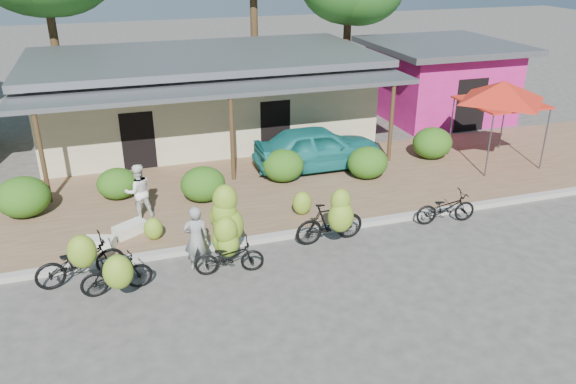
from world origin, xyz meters
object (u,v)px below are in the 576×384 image
bike_center (227,235)px  sack_near (130,229)px  bike_far_left (80,260)px  bike_right (333,219)px  bike_left (117,273)px  bike_far_right (446,208)px  sack_far (100,243)px  teal_van (318,148)px  red_canopy (503,92)px  bystander (138,191)px  vendor (196,238)px

bike_center → sack_near: 3.13m
bike_far_left → bike_right: size_ratio=1.12×
bike_left → bike_far_right: bearing=-89.4°
bike_far_right → sack_far: bike_far_right is taller
bike_center → bike_far_right: 6.28m
bike_far_left → teal_van: bearing=-69.4°
bike_far_left → bike_left: bearing=-148.6°
bike_right → sack_far: bearing=74.1°
red_canopy → sack_far: (-13.30, -2.20, -2.35)m
bike_right → teal_van: size_ratio=0.43×
red_canopy → bike_center: size_ratio=1.72×
bike_left → bike_center: size_ratio=0.79×
bike_left → bike_center: bike_center is taller
sack_far → teal_van: size_ratio=0.17×
bystander → vendor: bearing=99.3°
bike_far_left → sack_far: bearing=-27.9°
teal_van → red_canopy: bearing=-101.7°
red_canopy → bystander: size_ratio=2.22×
bike_far_left → bike_center: size_ratio=1.03×
red_canopy → sack_near: red_canopy is taller
bike_right → sack_far: bike_right is taller
red_canopy → sack_near: bearing=-172.4°
bike_left → teal_van: (6.81, 5.65, 0.27)m
bike_far_right → bike_center: bearing=99.3°
sack_far → teal_van: 8.00m
sack_far → vendor: size_ratio=0.46×
bike_left → bike_far_right: bike_left is taller
sack_near → vendor: bearing=-55.0°
bike_left → sack_far: bike_left is taller
bike_far_right → sack_near: bike_far_right is taller
bike_center → teal_van: bearing=-32.5°
bystander → bike_right: bearing=137.0°
red_canopy → bike_far_left: (-13.69, -3.57, -2.00)m
sack_far → bike_left: bearing=-80.3°
red_canopy → vendor: 11.83m
red_canopy → teal_van: bearing=168.2°
bike_center → bike_far_right: size_ratio=1.14×
bike_center → bike_right: (2.78, 0.21, -0.11)m
bike_center → bike_right: bike_center is taller
bike_far_left → bike_far_right: bearing=-101.1°
bike_right → sack_near: bearing=66.6°
bike_center → bike_far_right: bearing=-79.2°
bike_center → red_canopy: bearing=-62.6°
red_canopy → teal_van: red_canopy is taller
sack_near → teal_van: bearing=24.7°
teal_van → sack_far: bearing=115.9°
bike_far_left → sack_near: (1.16, 1.90, -0.34)m
bike_far_right → vendor: (-6.98, -0.32, 0.37)m
bike_far_right → sack_near: 8.62m
bike_right → bike_far_right: bike_right is taller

